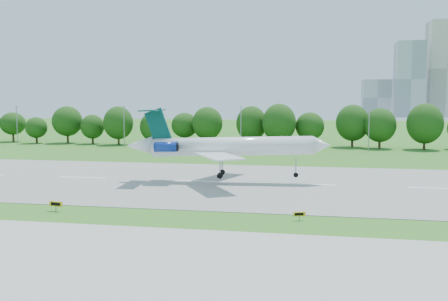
% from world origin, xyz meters
% --- Properties ---
extents(ground, '(600.00, 600.00, 0.00)m').
position_xyz_m(ground, '(0.00, 0.00, 0.00)').
color(ground, '#2C671B').
rests_on(ground, ground).
extents(runway, '(400.00, 45.00, 0.08)m').
position_xyz_m(runway, '(0.00, 25.00, 0.04)').
color(runway, gray).
rests_on(runway, ground).
extents(taxiway, '(400.00, 23.00, 0.08)m').
position_xyz_m(taxiway, '(0.00, -18.00, 0.04)').
color(taxiway, '#ADADA8').
rests_on(taxiway, ground).
extents(tree_line, '(288.40, 8.40, 10.40)m').
position_xyz_m(tree_line, '(0.00, 92.00, 6.19)').
color(tree_line, '#382314').
rests_on(tree_line, ground).
extents(light_poles, '(175.90, 0.25, 12.19)m').
position_xyz_m(light_poles, '(-2.50, 82.00, 6.34)').
color(light_poles, gray).
rests_on(light_poles, ground).
extents(skyline, '(127.00, 52.00, 80.00)m').
position_xyz_m(skyline, '(100.16, 390.61, 30.46)').
color(skyline, '#B2B2B7').
rests_on(skyline, ground).
extents(airliner, '(34.42, 25.00, 11.74)m').
position_xyz_m(airliner, '(-14.54, 24.84, 6.27)').
color(airliner, white).
rests_on(airliner, ground).
extents(taxi_sign_left, '(1.79, 0.41, 1.25)m').
position_xyz_m(taxi_sign_left, '(-30.82, -0.84, 0.93)').
color(taxi_sign_left, gray).
rests_on(taxi_sign_left, ground).
extents(taxi_sign_centre, '(1.41, 0.64, 1.01)m').
position_xyz_m(taxi_sign_centre, '(-0.53, -0.07, 0.75)').
color(taxi_sign_centre, gray).
rests_on(taxi_sign_centre, ground).
extents(service_vehicle_a, '(4.26, 2.15, 1.34)m').
position_xyz_m(service_vehicle_a, '(-47.00, 79.38, 0.67)').
color(service_vehicle_a, white).
rests_on(service_vehicle_a, ground).
extents(service_vehicle_b, '(3.48, 1.52, 1.17)m').
position_xyz_m(service_vehicle_b, '(-25.90, 79.14, 0.58)').
color(service_vehicle_b, beige).
rests_on(service_vehicle_b, ground).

